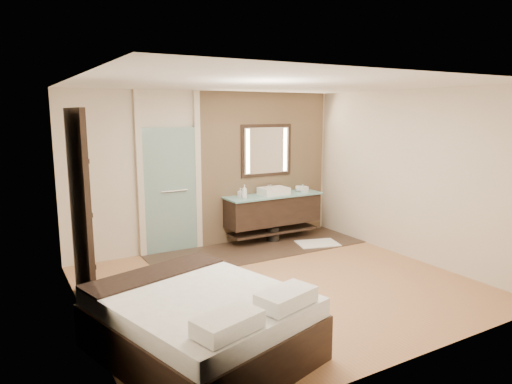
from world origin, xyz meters
TOP-DOWN VIEW (x-y plane):
  - floor at (0.00, 0.00)m, footprint 5.00×5.00m
  - tile_strip at (0.60, 1.60)m, footprint 3.80×1.30m
  - stone_wall at (1.10, 2.21)m, footprint 2.60×0.08m
  - vanity at (1.10, 1.92)m, footprint 1.85×0.55m
  - mirror_unit at (1.10, 2.16)m, footprint 1.06×0.04m
  - frosted_door at (-0.75, 2.20)m, footprint 1.10×0.12m
  - shoji_partition at (-2.43, 0.60)m, footprint 0.06×1.20m
  - bed at (-1.65, -1.12)m, footprint 2.10×2.38m
  - bath_mat at (1.65, 1.28)m, footprint 0.83×0.67m
  - waste_bin at (1.07, 1.85)m, footprint 0.29×0.29m
  - tissue_box at (1.76, 1.86)m, footprint 0.12×0.12m
  - soap_bottle_a at (0.46, 1.84)m, footprint 0.11×0.11m
  - soap_bottle_b at (0.44, 1.95)m, footprint 0.10×0.10m
  - soap_bottle_c at (1.75, 1.91)m, footprint 0.14×0.14m
  - cup at (1.69, 1.94)m, footprint 0.15×0.15m

SIDE VIEW (x-z plane):
  - floor at x=0.00m, z-range 0.00..0.00m
  - tile_strip at x=0.60m, z-range 0.00..0.01m
  - bath_mat at x=1.65m, z-range 0.01..0.03m
  - waste_bin at x=1.07m, z-range 0.00..0.27m
  - bed at x=-1.65m, z-range -0.07..0.71m
  - vanity at x=1.10m, z-range 0.14..1.02m
  - tissue_box at x=1.76m, z-range 0.86..0.97m
  - cup at x=1.69m, z-range 0.86..0.97m
  - soap_bottle_c at x=1.75m, z-range 0.86..1.00m
  - soap_bottle_b at x=0.44m, z-range 0.86..1.03m
  - soap_bottle_a at x=0.46m, z-range 0.86..1.10m
  - frosted_door at x=-0.75m, z-range -0.21..2.49m
  - shoji_partition at x=-2.43m, z-range 0.01..2.41m
  - stone_wall at x=1.10m, z-range 0.00..2.70m
  - mirror_unit at x=1.10m, z-range 1.17..2.13m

